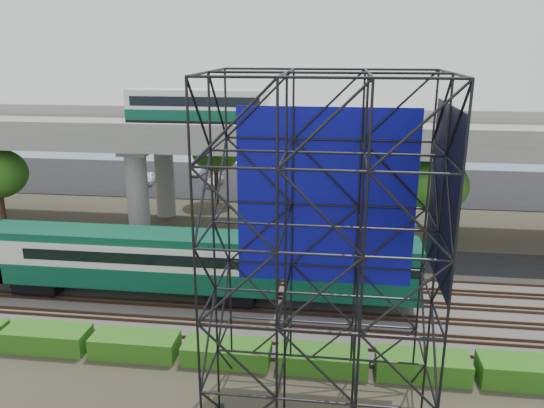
# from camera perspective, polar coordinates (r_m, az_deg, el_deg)

# --- Properties ---
(ground) EXTENTS (140.00, 140.00, 0.00)m
(ground) POSITION_cam_1_polar(r_m,az_deg,el_deg) (33.01, -5.03, -12.28)
(ground) COLOR #474233
(ground) RESTS_ON ground
(ballast_bed) EXTENTS (90.00, 12.00, 0.20)m
(ballast_bed) POSITION_cam_1_polar(r_m,az_deg,el_deg) (34.69, -4.34, -10.55)
(ballast_bed) COLOR slate
(ballast_bed) RESTS_ON ground
(service_road) EXTENTS (90.00, 5.00, 0.08)m
(service_road) POSITION_cam_1_polar(r_m,az_deg,el_deg) (42.31, -2.06, -5.39)
(service_road) COLOR black
(service_road) RESTS_ON ground
(parking_lot) EXTENTS (90.00, 18.00, 0.08)m
(parking_lot) POSITION_cam_1_polar(r_m,az_deg,el_deg) (64.49, 1.28, 2.44)
(parking_lot) COLOR black
(parking_lot) RESTS_ON ground
(harbor_water) EXTENTS (140.00, 40.00, 0.03)m
(harbor_water) POSITION_cam_1_polar(r_m,az_deg,el_deg) (85.90, 2.81, 6.03)
(harbor_water) COLOR slate
(harbor_water) RESTS_ON ground
(rail_tracks) EXTENTS (90.00, 9.52, 0.16)m
(rail_tracks) POSITION_cam_1_polar(r_m,az_deg,el_deg) (34.61, -4.34, -10.28)
(rail_tracks) COLOR #472D1E
(rail_tracks) RESTS_ON ballast_bed
(commuter_train) EXTENTS (29.30, 3.06, 4.30)m
(commuter_train) POSITION_cam_1_polar(r_m,az_deg,el_deg) (34.59, -11.50, -5.86)
(commuter_train) COLOR black
(commuter_train) RESTS_ON rail_tracks
(overpass) EXTENTS (80.00, 12.00, 12.40)m
(overpass) POSITION_cam_1_polar(r_m,az_deg,el_deg) (45.35, -1.56, 6.89)
(overpass) COLOR #9E9B93
(overpass) RESTS_ON ground
(scaffold_tower) EXTENTS (9.36, 6.36, 15.00)m
(scaffold_tower) POSITION_cam_1_polar(r_m,az_deg,el_deg) (21.91, 5.42, -6.19)
(scaffold_tower) COLOR black
(scaffold_tower) RESTS_ON ground
(hedge_strip) EXTENTS (34.60, 1.80, 1.20)m
(hedge_strip) POSITION_cam_1_polar(r_m,az_deg,el_deg) (28.92, -4.88, -15.54)
(hedge_strip) COLOR #2C6316
(hedge_strip) RESTS_ON ground
(trees) EXTENTS (40.94, 16.94, 7.69)m
(trees) POSITION_cam_1_polar(r_m,az_deg,el_deg) (46.86, -6.67, 3.81)
(trees) COLOR #382314
(trees) RESTS_ON ground
(suv) EXTENTS (5.01, 2.68, 1.34)m
(suv) POSITION_cam_1_polar(r_m,az_deg,el_deg) (46.06, -20.78, -3.70)
(suv) COLOR black
(suv) RESTS_ON service_road
(parked_cars) EXTENTS (35.86, 9.22, 1.24)m
(parked_cars) POSITION_cam_1_polar(r_m,az_deg,el_deg) (63.81, 1.98, 2.85)
(parked_cars) COLOR white
(parked_cars) RESTS_ON parking_lot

